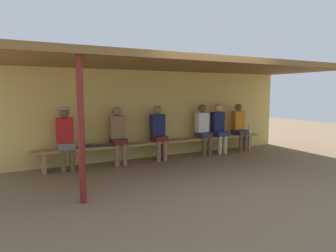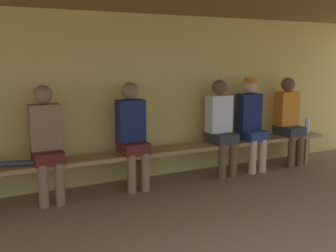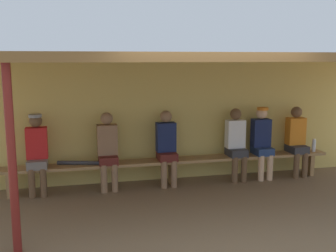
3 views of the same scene
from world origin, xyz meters
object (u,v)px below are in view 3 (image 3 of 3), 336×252
(support_post, at_px, (12,161))
(water_bottle_clear, at_px, (314,145))
(player_shirtless_tan, at_px, (297,138))
(player_in_blue, at_px, (37,150))
(bench, at_px, (172,163))
(player_with_sunglasses, at_px, (262,139))
(player_middle, at_px, (236,141))
(player_near_post, at_px, (167,145))
(baseball_bat, at_px, (81,163))
(player_rightmost, at_px, (108,148))

(support_post, relative_size, water_bottle_clear, 8.73)
(player_shirtless_tan, bearing_deg, player_in_blue, 179.99)
(bench, xyz_separation_m, player_with_sunglasses, (1.74, 0.00, 0.36))
(player_shirtless_tan, relative_size, player_with_sunglasses, 0.99)
(player_with_sunglasses, relative_size, player_middle, 1.01)
(bench, height_order, player_with_sunglasses, player_with_sunglasses)
(player_near_post, xyz_separation_m, baseball_bat, (-1.49, -0.00, -0.24))
(player_shirtless_tan, xyz_separation_m, player_middle, (-1.25, 0.00, 0.00))
(bench, xyz_separation_m, player_middle, (1.22, 0.00, 0.34))
(support_post, relative_size, player_in_blue, 1.64)
(water_bottle_clear, bearing_deg, player_near_post, 179.20)
(bench, xyz_separation_m, player_near_post, (-0.10, 0.00, 0.34))
(player_near_post, bearing_deg, player_rightmost, 180.00)
(water_bottle_clear, relative_size, baseball_bat, 0.31)
(support_post, bearing_deg, player_middle, 30.24)
(player_in_blue, distance_m, player_shirtless_tan, 4.76)
(support_post, xyz_separation_m, player_middle, (3.61, 2.10, -0.37))
(player_near_post, relative_size, water_bottle_clear, 5.29)
(support_post, relative_size, player_rightmost, 1.65)
(support_post, relative_size, baseball_bat, 2.68)
(support_post, relative_size, player_shirtless_tan, 1.65)
(player_with_sunglasses, xyz_separation_m, player_near_post, (-1.84, -0.00, -0.02))
(player_rightmost, bearing_deg, player_shirtless_tan, 0.00)
(bench, bearing_deg, player_rightmost, 179.85)
(player_with_sunglasses, bearing_deg, player_near_post, -179.98)
(bench, height_order, player_near_post, player_near_post)
(bench, xyz_separation_m, player_in_blue, (-2.30, 0.00, 0.36))
(bench, distance_m, player_with_sunglasses, 1.78)
(player_near_post, relative_size, baseball_bat, 1.63)
(bench, height_order, water_bottle_clear, water_bottle_clear)
(player_shirtless_tan, xyz_separation_m, player_with_sunglasses, (-0.73, 0.00, 0.02))
(support_post, distance_m, baseball_bat, 2.33)
(player_with_sunglasses, relative_size, water_bottle_clear, 5.33)
(player_rightmost, distance_m, player_shirtless_tan, 3.60)
(water_bottle_clear, bearing_deg, baseball_bat, 179.51)
(player_rightmost, relative_size, player_with_sunglasses, 0.99)
(baseball_bat, bearing_deg, bench, 14.86)
(water_bottle_clear, height_order, baseball_bat, water_bottle_clear)
(support_post, height_order, player_in_blue, support_post)
(player_with_sunglasses, bearing_deg, player_in_blue, 180.00)
(baseball_bat, bearing_deg, player_near_post, 14.98)
(support_post, xyz_separation_m, bench, (2.39, 2.10, -0.71))
(player_in_blue, bearing_deg, player_middle, -0.01)
(support_post, height_order, player_near_post, support_post)
(player_middle, height_order, water_bottle_clear, player_middle)
(baseball_bat, bearing_deg, player_rightmost, 15.26)
(support_post, bearing_deg, player_near_post, 42.59)
(player_with_sunglasses, bearing_deg, player_rightmost, -179.99)
(support_post, xyz_separation_m, player_in_blue, (0.09, 2.10, -0.35))
(player_in_blue, relative_size, player_shirtless_tan, 1.01)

